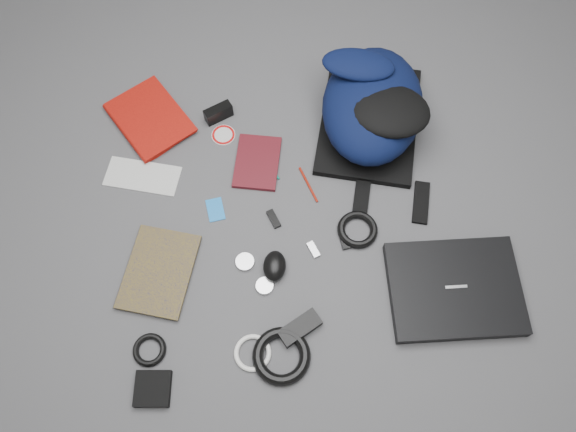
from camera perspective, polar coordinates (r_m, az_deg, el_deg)
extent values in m
plane|color=#4F4F51|center=(1.73, 0.00, -0.27)|extent=(4.00, 4.00, 0.00)
cube|color=black|center=(1.70, 16.55, -7.10)|extent=(0.41, 0.34, 0.04)
imported|color=maroon|center=(1.94, -16.39, 7.95)|extent=(0.30, 0.34, 0.03)
imported|color=#9B850B|center=(1.73, -15.96, -4.88)|extent=(0.28, 0.32, 0.02)
cube|color=silver|center=(1.85, -14.56, 3.94)|extent=(0.26, 0.18, 0.00)
cube|color=#410C11|center=(1.82, -3.14, 5.48)|extent=(0.19, 0.23, 0.02)
cube|color=black|center=(1.91, -7.08, 10.35)|extent=(0.10, 0.06, 0.05)
cylinder|color=silver|center=(1.89, -6.58, 8.18)|extent=(0.09, 0.09, 0.00)
cylinder|color=#0C735C|center=(1.81, -2.08, 5.25)|extent=(0.06, 0.12, 0.01)
cylinder|color=maroon|center=(1.78, 2.08, 3.21)|extent=(0.04, 0.13, 0.01)
cube|color=blue|center=(1.76, -7.39, 0.65)|extent=(0.05, 0.08, 0.00)
cube|color=black|center=(1.72, -1.47, -0.29)|extent=(0.04, 0.07, 0.01)
cube|color=#AEAEB0|center=(1.69, 2.59, -3.44)|extent=(0.03, 0.06, 0.01)
cube|color=black|center=(1.70, 5.85, -2.72)|extent=(0.03, 0.04, 0.01)
ellipsoid|color=black|center=(1.65, -1.38, -5.09)|extent=(0.09, 0.11, 0.05)
cylinder|color=silver|center=(1.68, -4.40, -4.67)|extent=(0.06, 0.06, 0.01)
cylinder|color=silver|center=(1.65, -2.39, -7.12)|extent=(0.07, 0.07, 0.01)
torus|color=black|center=(1.72, 7.07, -1.38)|extent=(0.16, 0.16, 0.02)
cube|color=black|center=(1.61, 1.21, -11.30)|extent=(0.13, 0.10, 0.03)
torus|color=black|center=(1.59, -0.67, -14.02)|extent=(0.21, 0.21, 0.03)
cube|color=black|center=(1.62, -13.58, -16.68)|extent=(0.11, 0.11, 0.02)
torus|color=black|center=(1.65, -13.89, -13.06)|extent=(0.09, 0.09, 0.02)
torus|color=white|center=(1.60, -3.62, -13.71)|extent=(0.13, 0.13, 0.01)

